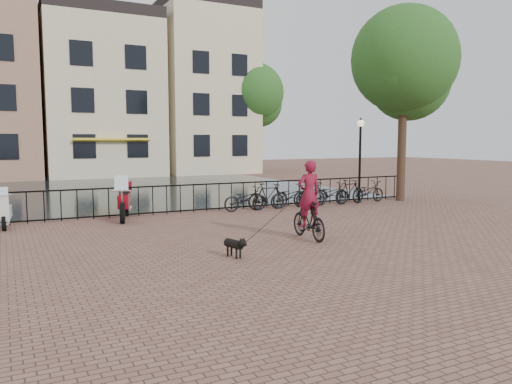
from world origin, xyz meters
name	(u,v)px	position (x,y,z in m)	size (l,w,h in m)	color
ground	(317,259)	(0.00, 0.00, 0.00)	(100.00, 100.00, 0.00)	brown
canal_water	(134,190)	(0.00, 17.30, 0.00)	(20.00, 20.00, 0.00)	black
railing	(194,198)	(0.00, 8.00, 0.50)	(20.00, 0.05, 1.02)	black
canal_house_mid	(99,96)	(0.50, 30.00, 5.90)	(8.00, 9.50, 11.80)	beige
canal_house_right	(199,90)	(8.50, 30.00, 6.65)	(7.00, 9.00, 13.30)	beige
tree_near_right	(404,60)	(9.20, 7.30, 5.97)	(4.48, 4.48, 8.24)	black
tree_far_right	(254,93)	(12.00, 27.00, 6.35)	(4.76, 4.76, 8.76)	black
lamp_post	(360,146)	(7.20, 7.60, 2.38)	(0.30, 0.30, 3.45)	black
cyclist	(309,205)	(1.01, 1.93, 0.92)	(0.79, 1.80, 2.42)	black
dog	(234,247)	(-1.59, 0.95, 0.24)	(0.39, 0.75, 0.48)	black
motorcycle	(124,196)	(-2.60, 7.45, 0.78)	(1.12, 2.23, 1.55)	maroon
scooter	(5,206)	(-6.10, 7.46, 0.65)	(0.52, 1.43, 1.30)	silver
parked_bike_0	(245,199)	(1.80, 7.40, 0.45)	(0.60, 1.72, 0.90)	black
parked_bike_1	(268,196)	(2.75, 7.40, 0.50)	(0.47, 1.66, 1.00)	black
parked_bike_2	(290,196)	(3.70, 7.40, 0.45)	(0.60, 1.72, 0.90)	black
parked_bike_3	(311,194)	(4.65, 7.40, 0.50)	(0.47, 1.66, 1.00)	black
parked_bike_4	(331,194)	(5.60, 7.40, 0.45)	(0.60, 1.72, 0.90)	black
parked_bike_5	(350,192)	(6.55, 7.40, 0.50)	(0.47, 1.66, 1.00)	black
parked_bike_6	(368,192)	(7.50, 7.40, 0.45)	(0.60, 1.72, 0.90)	black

